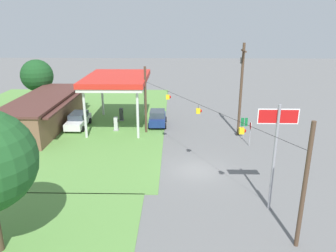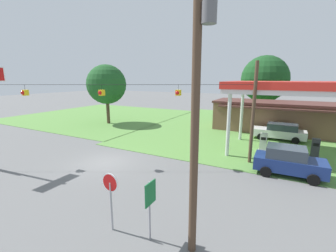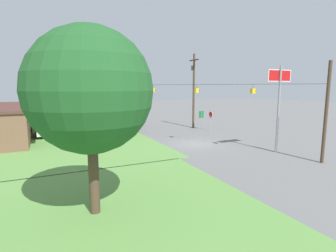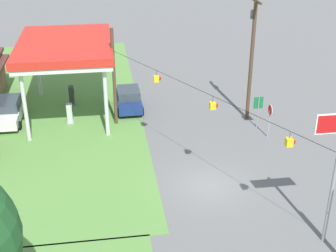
# 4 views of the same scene
# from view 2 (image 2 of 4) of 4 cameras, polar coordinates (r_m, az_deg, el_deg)

# --- Properties ---
(ground_plane) EXTENTS (160.00, 160.00, 0.00)m
(ground_plane) POSITION_cam_2_polar(r_m,az_deg,el_deg) (17.55, -15.46, -8.92)
(ground_plane) COLOR slate
(grass_verge_station_corner) EXTENTS (36.00, 28.00, 0.04)m
(grass_verge_station_corner) POSITION_cam_2_polar(r_m,az_deg,el_deg) (29.51, 32.02, -1.82)
(grass_verge_station_corner) COLOR #5B8E42
(grass_verge_station_corner) RESTS_ON ground
(grass_verge_opposite_corner) EXTENTS (24.00, 24.00, 0.04)m
(grass_verge_opposite_corner) POSITION_cam_2_polar(r_m,az_deg,el_deg) (39.55, -16.50, 2.61)
(grass_verge_opposite_corner) COLOR #5B8E42
(grass_verge_opposite_corner) RESTS_ON ground
(gas_station_canopy) EXTENTS (10.00, 6.90, 5.90)m
(gas_station_canopy) POSITION_cam_2_polar(r_m,az_deg,el_deg) (20.22, 29.47, 8.33)
(gas_station_canopy) COLOR silver
(gas_station_canopy) RESTS_ON ground
(gas_station_store) EXTENTS (15.98, 5.86, 3.51)m
(gas_station_store) POSITION_cam_2_polar(r_m,az_deg,el_deg) (29.08, 27.73, 1.98)
(gas_station_store) COLOR brown
(gas_station_store) RESTS_ON ground
(fuel_pump_near) EXTENTS (0.71, 0.56, 1.57)m
(fuel_pump_near) POSITION_cam_2_polar(r_m,az_deg,el_deg) (20.96, 23.03, -3.88)
(fuel_pump_near) COLOR gray
(fuel_pump_near) RESTS_ON ground
(fuel_pump_far) EXTENTS (0.71, 0.56, 1.57)m
(fuel_pump_far) POSITION_cam_2_polar(r_m,az_deg,el_deg) (21.03, 33.30, -4.87)
(fuel_pump_far) COLOR gray
(fuel_pump_far) RESTS_ON ground
(car_at_pumps_front) EXTENTS (4.17, 2.16, 1.87)m
(car_at_pumps_front) POSITION_cam_2_polar(r_m,az_deg,el_deg) (16.46, 28.21, -7.82)
(car_at_pumps_front) COLOR navy
(car_at_pumps_front) RESTS_ON ground
(car_at_pumps_rear) EXTENTS (4.99, 2.15, 1.69)m
(car_at_pumps_rear) POSITION_cam_2_polar(r_m,az_deg,el_deg) (25.33, 26.47, -1.25)
(car_at_pumps_rear) COLOR white
(car_at_pumps_rear) RESTS_ON ground
(stop_sign_roadside) EXTENTS (0.80, 0.08, 2.50)m
(stop_sign_roadside) POSITION_cam_2_polar(r_m,az_deg,el_deg) (9.55, -14.42, -15.30)
(stop_sign_roadside) COLOR #99999E
(stop_sign_roadside) RESTS_ON ground
(route_sign) EXTENTS (0.10, 0.70, 2.40)m
(route_sign) POSITION_cam_2_polar(r_m,az_deg,el_deg) (8.86, -4.55, -18.02)
(route_sign) COLOR gray
(route_sign) RESTS_ON ground
(utility_pole_main) EXTENTS (2.20, 0.44, 9.77)m
(utility_pole_main) POSITION_cam_2_polar(r_m,az_deg,el_deg) (7.17, 7.35, 6.53)
(utility_pole_main) COLOR #4C3828
(utility_pole_main) RESTS_ON ground
(signal_span_gantry) EXTENTS (19.11, 10.24, 7.32)m
(signal_span_gantry) POSITION_cam_2_polar(r_m,az_deg,el_deg) (16.58, -16.25, 3.97)
(signal_span_gantry) COLOR #4C3828
(signal_span_gantry) RESTS_ON ground
(tree_behind_station) EXTENTS (6.90, 6.90, 9.50)m
(tree_behind_station) POSITION_cam_2_polar(r_m,az_deg,el_deg) (37.37, 23.35, 10.91)
(tree_behind_station) COLOR #4C3828
(tree_behind_station) RESTS_ON ground
(tree_west_verge) EXTENTS (5.25, 5.25, 7.97)m
(tree_west_verge) POSITION_cam_2_polar(r_m,az_deg,el_deg) (31.70, -15.34, 10.14)
(tree_west_verge) COLOR #4C3828
(tree_west_verge) RESTS_ON ground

